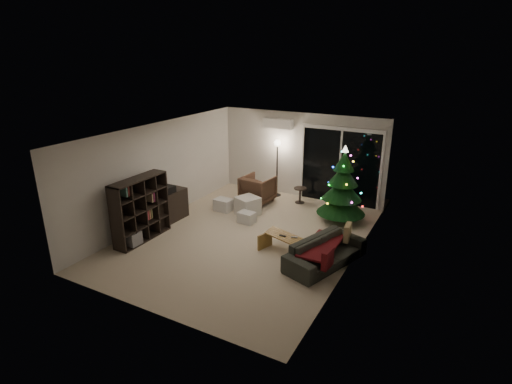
% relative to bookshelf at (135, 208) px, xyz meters
% --- Properties ---
extents(room, '(6.50, 7.51, 2.60)m').
position_rel_bookshelf_xyz_m(room, '(2.71, 2.71, 0.27)').
color(room, beige).
rests_on(room, ground).
extents(bookshelf, '(0.95, 1.51, 1.48)m').
position_rel_bookshelf_xyz_m(bookshelf, '(0.00, 0.00, 0.00)').
color(bookshelf, black).
rests_on(bookshelf, floor).
extents(media_cabinet, '(0.50, 1.26, 0.78)m').
position_rel_bookshelf_xyz_m(media_cabinet, '(0.00, 1.03, -0.35)').
color(media_cabinet, black).
rests_on(media_cabinet, floor).
extents(stereo, '(0.40, 0.47, 0.17)m').
position_rel_bookshelf_xyz_m(stereo, '(0.00, 1.03, 0.12)').
color(stereo, black).
rests_on(stereo, media_cabinet).
extents(armchair, '(0.90, 0.92, 0.78)m').
position_rel_bookshelf_xyz_m(armchair, '(1.38, 3.42, -0.35)').
color(armchair, '#4C3428').
rests_on(armchair, floor).
extents(ottoman, '(0.70, 0.70, 0.48)m').
position_rel_bookshelf_xyz_m(ottoman, '(1.59, 2.45, -0.50)').
color(ottoman, beige).
rests_on(ottoman, floor).
extents(cardboard_box_a, '(0.48, 0.38, 0.33)m').
position_rel_bookshelf_xyz_m(cardboard_box_a, '(0.88, 2.37, -0.58)').
color(cardboard_box_a, silver).
rests_on(cardboard_box_a, floor).
extents(cardboard_box_b, '(0.43, 0.34, 0.28)m').
position_rel_bookshelf_xyz_m(cardboard_box_b, '(1.85, 1.95, -0.60)').
color(cardboard_box_b, silver).
rests_on(cardboard_box_b, floor).
extents(side_table, '(0.37, 0.37, 0.45)m').
position_rel_bookshelf_xyz_m(side_table, '(2.49, 3.92, -0.52)').
color(side_table, black).
rests_on(side_table, floor).
extents(floor_lamp, '(0.26, 0.26, 1.64)m').
position_rel_bookshelf_xyz_m(floor_lamp, '(1.63, 4.17, 0.08)').
color(floor_lamp, black).
rests_on(floor_lamp, floor).
extents(sofa, '(1.31, 2.03, 0.55)m').
position_rel_bookshelf_xyz_m(sofa, '(4.30, 0.90, -0.47)').
color(sofa, black).
rests_on(sofa, floor).
extents(sofa_throw, '(0.59, 1.36, 0.05)m').
position_rel_bookshelf_xyz_m(sofa_throw, '(4.20, 0.90, -0.34)').
color(sofa_throw, '#4C0506').
rests_on(sofa_throw, sofa).
extents(cushion_a, '(0.14, 0.37, 0.36)m').
position_rel_bookshelf_xyz_m(cushion_a, '(4.55, 1.55, -0.24)').
color(cushion_a, tan).
rests_on(cushion_a, sofa).
extents(cushion_b, '(0.13, 0.37, 0.36)m').
position_rel_bookshelf_xyz_m(cushion_b, '(4.55, 0.25, -0.24)').
color(cushion_b, '#4C0506').
rests_on(cushion_b, sofa).
extents(coffee_table, '(1.29, 0.78, 0.38)m').
position_rel_bookshelf_xyz_m(coffee_table, '(3.46, 0.94, -0.55)').
color(coffee_table, olive).
rests_on(coffee_table, floor).
extents(remote_a, '(0.15, 0.05, 0.02)m').
position_rel_bookshelf_xyz_m(remote_a, '(3.31, 0.94, -0.35)').
color(remote_a, black).
rests_on(remote_a, coffee_table).
extents(remote_b, '(0.15, 0.09, 0.02)m').
position_rel_bookshelf_xyz_m(remote_b, '(3.56, 0.99, -0.35)').
color(remote_b, slate).
rests_on(remote_b, coffee_table).
extents(christmas_tree, '(1.53, 1.53, 1.99)m').
position_rel_bookshelf_xyz_m(christmas_tree, '(3.91, 3.20, 0.25)').
color(christmas_tree, black).
rests_on(christmas_tree, floor).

